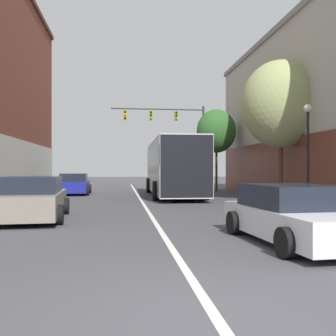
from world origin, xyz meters
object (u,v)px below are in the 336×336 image
(bus, at_px, (173,165))
(hatchback_foreground, at_px, (296,215))
(parked_car_left_mid, at_px, (32,199))
(street_lamp, at_px, (308,148))
(traffic_signal_gantry, at_px, (174,127))
(parked_car_left_near, at_px, (74,184))
(street_tree_far, at_px, (216,131))
(street_tree_near, at_px, (281,104))

(bus, xyz_separation_m, hatchback_foreground, (0.68, -15.18, -1.23))
(parked_car_left_mid, xyz_separation_m, street_lamp, (10.12, 1.95, 1.78))
(hatchback_foreground, bearing_deg, traffic_signal_gantry, -5.09)
(bus, height_order, parked_car_left_mid, bus)
(traffic_signal_gantry, bearing_deg, parked_car_left_mid, -110.36)
(traffic_signal_gantry, height_order, street_lamp, traffic_signal_gantry)
(parked_car_left_near, relative_size, parked_car_left_mid, 0.88)
(parked_car_left_near, distance_m, parked_car_left_mid, 12.60)
(parked_car_left_near, relative_size, street_tree_far, 0.67)
(parked_car_left_near, bearing_deg, bus, -110.30)
(parked_car_left_near, xyz_separation_m, street_lamp, (10.29, -10.65, 1.80))
(bus, bearing_deg, street_tree_near, -134.79)
(street_lamp, relative_size, street_tree_far, 0.70)
(bus, bearing_deg, hatchback_foreground, -176.46)
(parked_car_left_near, bearing_deg, street_tree_far, -78.11)
(parked_car_left_near, height_order, street_tree_near, street_tree_near)
(street_tree_far, bearing_deg, parked_car_left_near, -166.62)
(parked_car_left_near, xyz_separation_m, parked_car_left_mid, (0.17, -12.60, 0.02))
(hatchback_foreground, height_order, street_tree_far, street_tree_far)
(traffic_signal_gantry, height_order, street_tree_near, street_tree_near)
(bus, distance_m, parked_car_left_near, 6.51)
(hatchback_foreground, bearing_deg, parked_car_left_near, 17.46)
(bus, height_order, street_tree_far, street_tree_far)
(traffic_signal_gantry, distance_m, street_lamp, 17.54)
(bus, xyz_separation_m, traffic_signal_gantry, (1.18, 8.48, 3.21))
(street_tree_far, bearing_deg, street_lamp, -87.78)
(street_tree_far, bearing_deg, street_tree_near, -83.98)
(street_lamp, distance_m, street_tree_far, 13.13)
(parked_car_left_mid, relative_size, street_tree_far, 0.77)
(hatchback_foreground, height_order, traffic_signal_gantry, traffic_signal_gantry)
(street_tree_near, bearing_deg, traffic_signal_gantry, 104.83)
(bus, bearing_deg, parked_car_left_near, 72.15)
(hatchback_foreground, height_order, parked_car_left_near, parked_car_left_near)
(bus, relative_size, traffic_signal_gantry, 1.46)
(parked_car_left_mid, bearing_deg, street_tree_near, -65.72)
(hatchback_foreground, distance_m, street_tree_far, 20.16)
(parked_car_left_mid, bearing_deg, street_tree_far, -36.85)
(bus, xyz_separation_m, parked_car_left_mid, (-5.88, -10.54, -1.18))
(bus, relative_size, street_lamp, 2.68)
(street_tree_near, height_order, street_tree_far, street_tree_near)
(bus, distance_m, hatchback_foreground, 15.24)
(hatchback_foreground, distance_m, street_tree_near, 11.87)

